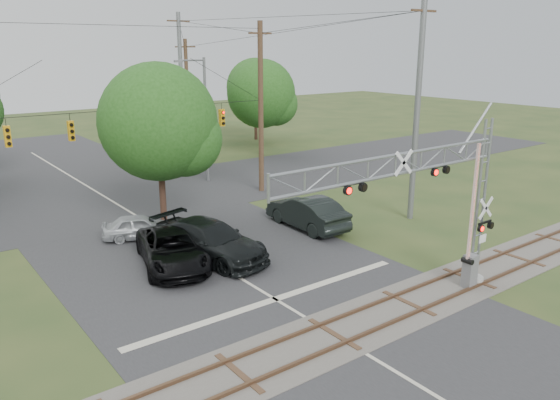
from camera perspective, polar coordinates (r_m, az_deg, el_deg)
ground at (r=18.81m, az=9.91°, el=-16.15°), size 160.00×160.00×0.00m
road_main at (r=25.83m, az=-6.49°, el=-6.78°), size 14.00×90.00×0.02m
road_cross at (r=37.98m, az=-17.32°, el=-0.01°), size 90.00×12.00×0.02m
railroad_track at (r=19.99m, az=5.64°, el=-13.79°), size 90.00×3.20×0.17m
crossing_gantry at (r=21.25m, az=15.66°, el=0.36°), size 11.38×0.91×7.10m
traffic_signal_span at (r=33.53m, az=-14.23°, el=8.14°), size 19.34×0.36×11.50m
pickup_black at (r=25.82m, az=-11.19°, el=-5.07°), size 4.21×6.42×1.64m
car_dark at (r=26.34m, az=-7.33°, el=-4.24°), size 4.11×6.77×1.84m
sedan_silver at (r=29.89m, az=-14.45°, el=-2.71°), size 4.17×2.85×1.32m
suv_dark at (r=30.63m, az=2.83°, el=-1.27°), size 2.05×5.54×1.81m
streetlight at (r=40.97m, az=-7.98°, el=8.93°), size 2.43×0.25×9.12m
utility_poles at (r=37.33m, az=-13.49°, el=9.12°), size 26.59×25.80×12.55m
treeline at (r=45.40m, az=-22.83°, el=9.48°), size 50.24×29.55×9.96m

